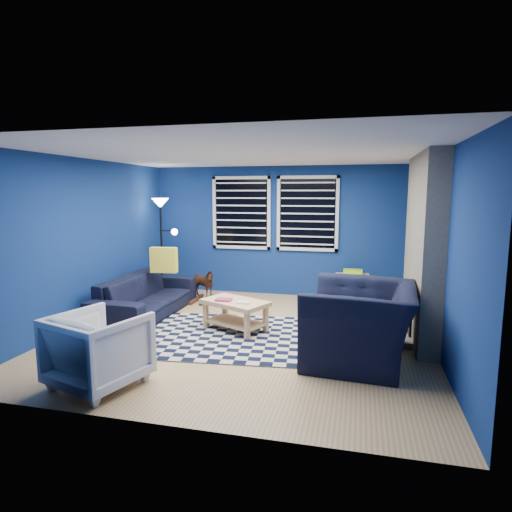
{
  "coord_description": "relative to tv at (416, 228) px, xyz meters",
  "views": [
    {
      "loc": [
        1.53,
        -5.65,
        1.98
      ],
      "look_at": [
        0.08,
        0.3,
        1.08
      ],
      "focal_mm": 30.0,
      "sensor_mm": 36.0,
      "label": 1
    }
  ],
  "objects": [
    {
      "name": "wall_left",
      "position": [
        -4.95,
        -2.0,
        -0.15
      ],
      "size": [
        0.0,
        5.0,
        5.0
      ],
      "primitive_type": "plane",
      "rotation": [
        1.57,
        0.0,
        1.57
      ],
      "color": "navy",
      "rests_on": "floor"
    },
    {
      "name": "floor",
      "position": [
        -2.45,
        -2.0,
        -1.4
      ],
      "size": [
        5.0,
        5.0,
        0.0
      ],
      "primitive_type": "plane",
      "color": "tan",
      "rests_on": "ground"
    },
    {
      "name": "armchair_bent",
      "position": [
        -3.49,
        -3.94,
        -1.01
      ],
      "size": [
        1.04,
        1.06,
        0.78
      ],
      "primitive_type": "imported",
      "rotation": [
        0.0,
        0.0,
        2.84
      ],
      "color": "gray",
      "rests_on": "floor"
    },
    {
      "name": "coffee_table",
      "position": [
        -2.64,
        -1.88,
        -1.08
      ],
      "size": [
        1.08,
        0.88,
        0.47
      ],
      "rotation": [
        0.0,
        0.0,
        -0.43
      ],
      "color": "tan",
      "rests_on": "rug"
    },
    {
      "name": "wall_back",
      "position": [
        -2.45,
        0.5,
        -0.15
      ],
      "size": [
        5.0,
        0.0,
        5.0
      ],
      "primitive_type": "plane",
      "rotation": [
        1.57,
        0.0,
        0.0
      ],
      "color": "navy",
      "rests_on": "floor"
    },
    {
      "name": "window_left",
      "position": [
        -3.2,
        0.46,
        0.2
      ],
      "size": [
        1.17,
        0.06,
        1.42
      ],
      "color": "black",
      "rests_on": "wall_back"
    },
    {
      "name": "sofa",
      "position": [
        -4.27,
        -1.46,
        -1.07
      ],
      "size": [
        2.25,
        0.9,
        0.65
      ],
      "primitive_type": "imported",
      "rotation": [
        0.0,
        0.0,
        1.58
      ],
      "color": "black",
      "rests_on": "floor"
    },
    {
      "name": "armchair_big",
      "position": [
        -0.88,
        -2.6,
        -0.94
      ],
      "size": [
        1.5,
        1.34,
        0.91
      ],
      "primitive_type": "imported",
      "rotation": [
        0.0,
        0.0,
        -1.65
      ],
      "color": "black",
      "rests_on": "floor"
    },
    {
      "name": "throw_pillow",
      "position": [
        -4.12,
        -1.1,
        -0.53
      ],
      "size": [
        0.46,
        0.18,
        0.43
      ],
      "primitive_type": "cube",
      "rotation": [
        0.0,
        0.0,
        0.12
      ],
      "color": "yellow",
      "rests_on": "sofa"
    },
    {
      "name": "fireplace",
      "position": [
        -0.09,
        -1.5,
        -0.2
      ],
      "size": [
        0.65,
        2.0,
        2.5
      ],
      "color": "gray",
      "rests_on": "floor"
    },
    {
      "name": "rug",
      "position": [
        -2.56,
        -2.14,
        -1.39
      ],
      "size": [
        2.69,
        2.24,
        0.02
      ],
      "primitive_type": "cube",
      "rotation": [
        0.0,
        0.0,
        0.1
      ],
      "color": "black",
      "rests_on": "floor"
    },
    {
      "name": "ceiling",
      "position": [
        -2.45,
        -2.0,
        1.1
      ],
      "size": [
        5.0,
        5.0,
        0.0
      ],
      "primitive_type": "plane",
      "rotation": [
        3.14,
        0.0,
        0.0
      ],
      "color": "white",
      "rests_on": "wall_back"
    },
    {
      "name": "cabinet",
      "position": [
        -1.02,
        0.25,
        -1.14
      ],
      "size": [
        0.64,
        0.46,
        0.59
      ],
      "rotation": [
        0.0,
        0.0,
        0.1
      ],
      "color": "tan",
      "rests_on": "floor"
    },
    {
      "name": "window_right",
      "position": [
        -1.9,
        0.46,
        0.2
      ],
      "size": [
        1.17,
        0.06,
        1.42
      ],
      "color": "black",
      "rests_on": "wall_back"
    },
    {
      "name": "tv",
      "position": [
        0.0,
        0.0,
        0.0
      ],
      "size": [
        0.07,
        1.0,
        0.58
      ],
      "color": "black",
      "rests_on": "wall_right"
    },
    {
      "name": "wall_right",
      "position": [
        0.05,
        -2.0,
        -0.15
      ],
      "size": [
        0.0,
        5.0,
        5.0
      ],
      "primitive_type": "plane",
      "rotation": [
        1.57,
        0.0,
        -1.57
      ],
      "color": "navy",
      "rests_on": "floor"
    },
    {
      "name": "floor_lamp",
      "position": [
        -4.57,
        -0.2,
        0.15
      ],
      "size": [
        0.51,
        0.32,
        1.89
      ],
      "color": "black",
      "rests_on": "floor"
    },
    {
      "name": "rocking_horse",
      "position": [
        -3.72,
        -0.41,
        -1.06
      ],
      "size": [
        0.48,
        0.7,
        0.54
      ],
      "primitive_type": "imported",
      "rotation": [
        0.0,
        0.0,
        1.24
      ],
      "color": "#4A2B17",
      "rests_on": "floor"
    }
  ]
}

